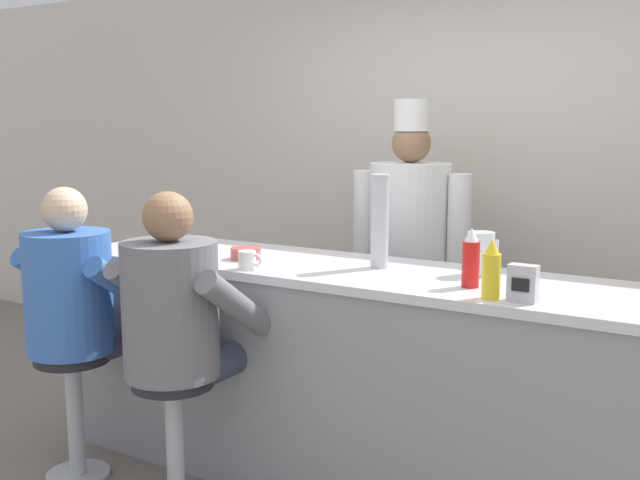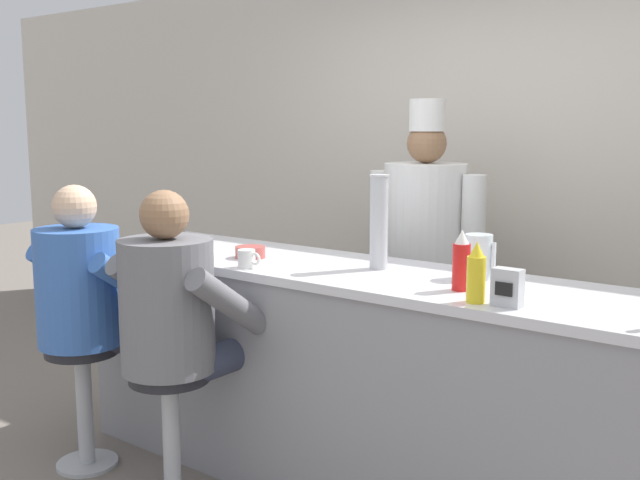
% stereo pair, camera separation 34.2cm
% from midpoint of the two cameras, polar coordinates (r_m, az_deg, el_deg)
% --- Properties ---
extents(wall_back, '(10.00, 0.06, 2.70)m').
position_cam_midpoint_polar(wall_back, '(4.69, 9.47, 4.59)').
color(wall_back, beige).
rests_on(wall_back, ground_plane).
extents(diner_counter, '(2.94, 0.71, 1.04)m').
position_cam_midpoint_polar(diner_counter, '(3.53, -0.42, -10.48)').
color(diner_counter, gray).
rests_on(diner_counter, ground_plane).
extents(ketchup_bottle_red, '(0.07, 0.07, 0.24)m').
position_cam_midpoint_polar(ketchup_bottle_red, '(3.00, 8.25, -1.51)').
color(ketchup_bottle_red, red).
rests_on(ketchup_bottle_red, diner_counter).
extents(mustard_bottle_yellow, '(0.07, 0.07, 0.23)m').
position_cam_midpoint_polar(mustard_bottle_yellow, '(2.81, 9.57, -2.39)').
color(mustard_bottle_yellow, yellow).
rests_on(mustard_bottle_yellow, diner_counter).
extents(water_pitcher_clear, '(0.13, 0.12, 0.19)m').
position_cam_midpoint_polar(water_pitcher_clear, '(3.25, 9.26, -1.05)').
color(water_pitcher_clear, silver).
rests_on(water_pitcher_clear, diner_counter).
extents(breakfast_plate, '(0.27, 0.27, 0.05)m').
position_cam_midpoint_polar(breakfast_plate, '(3.85, -12.84, -0.84)').
color(breakfast_plate, white).
rests_on(breakfast_plate, diner_counter).
extents(cereal_bowl, '(0.15, 0.15, 0.06)m').
position_cam_midpoint_polar(cereal_bowl, '(3.64, -8.38, -1.04)').
color(cereal_bowl, '#B24C47').
rests_on(cereal_bowl, diner_counter).
extents(coffee_mug_white, '(0.12, 0.08, 0.08)m').
position_cam_midpoint_polar(coffee_mug_white, '(3.39, -8.40, -1.54)').
color(coffee_mug_white, white).
rests_on(coffee_mug_white, diner_counter).
extents(cup_stack_steel, '(0.09, 0.09, 0.42)m').
position_cam_midpoint_polar(cup_stack_steel, '(3.36, 1.68, 1.43)').
color(cup_stack_steel, '#B7BABF').
rests_on(cup_stack_steel, diner_counter).
extents(napkin_dispenser_chrome, '(0.11, 0.06, 0.14)m').
position_cam_midpoint_polar(napkin_dispenser_chrome, '(2.79, 11.86, -3.29)').
color(napkin_dispenser_chrome, silver).
rests_on(napkin_dispenser_chrome, diner_counter).
extents(diner_seated_blue, '(0.61, 0.60, 1.41)m').
position_cam_midpoint_polar(diner_seated_blue, '(3.76, -20.68, -4.39)').
color(diner_seated_blue, '#B2B5BA').
rests_on(diner_seated_blue, ground_plane).
extents(diner_seated_grey, '(0.62, 0.61, 1.42)m').
position_cam_midpoint_polar(diner_seated_grey, '(3.29, -13.83, -5.85)').
color(diner_seated_grey, '#B2B5BA').
rests_on(diner_seated_grey, ground_plane).
extents(cook_in_whites_near, '(0.71, 0.46, 1.82)m').
position_cam_midpoint_polar(cook_in_whites_near, '(4.23, 4.55, -0.52)').
color(cook_in_whites_near, '#232328').
rests_on(cook_in_whites_near, ground_plane).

